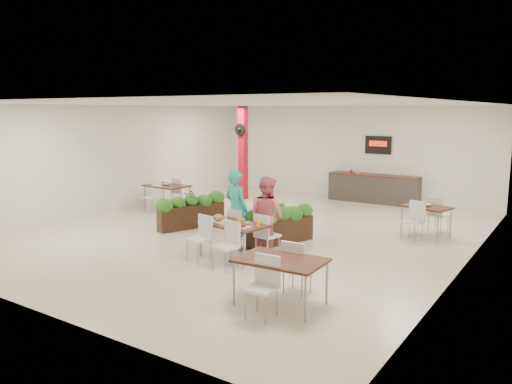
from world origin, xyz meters
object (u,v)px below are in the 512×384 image
red_column (243,152)px  planter_right (281,223)px  service_counter (373,188)px  diner_woman (267,216)px  side_table_a (167,189)px  diner_man (236,210)px  side_table_b (426,211)px  side_table_c (281,266)px  planter_left (191,209)px  main_table (233,229)px

red_column → planter_right: bearing=-46.7°
service_counter → diner_woman: bearing=-87.6°
red_column → side_table_a: bearing=-109.0°
diner_man → side_table_b: size_ratio=1.06×
service_counter → planter_right: size_ratio=1.69×
side_table_a → side_table_c: bearing=-29.8°
planter_left → side_table_a: bearing=146.6°
side_table_a → red_column: bearing=75.6°
side_table_b → service_counter: bearing=141.9°
planter_left → side_table_c: (4.63, -3.22, 0.13)m
main_table → side_table_c: same height
red_column → side_table_c: (5.98, -7.51, -1.00)m
planter_left → side_table_c: bearing=-34.9°
side_table_c → side_table_a: bearing=143.1°
side_table_a → planter_left: bearing=-28.8°
red_column → service_counter: size_ratio=1.07×
red_column → main_table: 7.14m
diner_man → planter_right: (0.62, 0.88, -0.39)m
main_table → diner_man: diner_man is taller
red_column → diner_woman: red_column is taller
diner_man → planter_left: bearing=-14.2°
service_counter → diner_man: bearing=-94.0°
planter_right → side_table_b: size_ratio=1.06×
side_table_b → diner_woman: bearing=-109.3°
planter_left → side_table_a: planter_left is taller
side_table_a → side_table_b: bearing=11.8°
red_column → diner_man: bearing=-56.3°
service_counter → side_table_a: size_ratio=1.82×
diner_woman → side_table_c: bearing=136.9°
diner_man → planter_right: 1.15m
main_table → diner_woman: bearing=57.8°
main_table → side_table_b: (2.81, 4.11, -0.02)m
diner_woman → side_table_a: diner_woman is taller
side_table_a → side_table_c: (6.93, -4.74, -0.00)m
planter_left → side_table_a: 2.77m
side_table_c → side_table_b: bearing=80.3°
red_column → service_counter: 4.56m
planter_left → side_table_a: (-2.31, 1.52, 0.13)m
service_counter → side_table_a: 6.78m
side_table_c → red_column: bearing=126.0°
diner_woman → planter_right: size_ratio=0.95×
planter_left → diner_man: bearing=-24.3°
planter_right → side_table_a: size_ratio=1.07×
planter_left → side_table_b: 5.90m
service_counter → side_table_b: bearing=-53.6°
service_counter → side_table_c: service_counter is taller
side_table_b → side_table_c: bearing=-81.7°
diner_woman → side_table_b: bearing=-114.7°
red_column → side_table_a: (-0.95, -2.76, -1.00)m
red_column → side_table_c: red_column is taller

